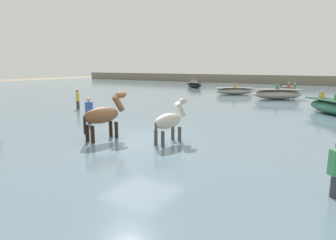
% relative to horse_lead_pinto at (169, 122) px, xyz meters
% --- Properties ---
extents(ground_plane, '(120.00, 120.00, 0.00)m').
position_rel_horse_lead_pinto_xyz_m(ground_plane, '(-1.09, -0.24, -1.14)').
color(ground_plane, gray).
extents(water_surface, '(90.00, 90.00, 0.39)m').
position_rel_horse_lead_pinto_xyz_m(water_surface, '(-1.09, 9.76, -0.94)').
color(water_surface, slate).
rests_on(water_surface, ground).
extents(horse_lead_pinto, '(0.67, 1.78, 1.92)m').
position_rel_horse_lead_pinto_xyz_m(horse_lead_pinto, '(0.00, 0.00, 0.00)').
color(horse_lead_pinto, beige).
rests_on(horse_lead_pinto, ground).
extents(horse_trailing_bay, '(0.82, 1.97, 2.13)m').
position_rel_horse_lead_pinto_xyz_m(horse_trailing_bay, '(-2.34, -0.85, 0.12)').
color(horse_trailing_bay, brown).
rests_on(horse_trailing_bay, ground).
extents(boat_far_offshore, '(2.51, 2.08, 1.02)m').
position_rel_horse_lead_pinto_xyz_m(boat_far_offshore, '(0.58, 24.23, -0.47)').
color(boat_far_offshore, '#B2AD9E').
rests_on(boat_far_offshore, water_surface).
extents(boat_mid_outer, '(4.11, 3.06, 1.30)m').
position_rel_horse_lead_pinto_xyz_m(boat_mid_outer, '(0.74, 16.46, -0.34)').
color(boat_mid_outer, '#B2AD9E').
rests_on(boat_mid_outer, water_surface).
extents(boat_mid_channel, '(3.04, 2.58, 1.11)m').
position_rel_horse_lead_pinto_xyz_m(boat_mid_channel, '(-10.71, 24.59, -0.42)').
color(boat_mid_channel, black).
rests_on(boat_mid_channel, water_surface).
extents(boat_distant_west, '(3.65, 2.74, 1.15)m').
position_rel_horse_lead_pinto_xyz_m(boat_distant_west, '(-3.55, 18.49, -0.41)').
color(boat_distant_west, '#B2AD9E').
rests_on(boat_distant_west, water_surface).
extents(boat_far_inshore, '(3.40, 3.71, 1.28)m').
position_rel_horse_lead_pinto_xyz_m(boat_far_inshore, '(4.93, 10.21, -0.34)').
color(boat_far_inshore, '#337556').
rests_on(boat_far_inshore, water_surface).
extents(person_wading_close, '(0.38, 0.32, 1.63)m').
position_rel_horse_lead_pinto_xyz_m(person_wading_close, '(-5.09, 1.11, -0.27)').
color(person_wading_close, '#383842').
rests_on(person_wading_close, ground).
extents(person_onlooker_right, '(0.37, 0.36, 1.63)m').
position_rel_horse_lead_pinto_xyz_m(person_onlooker_right, '(-9.26, 4.20, -0.27)').
color(person_onlooker_right, '#383842').
rests_on(person_onlooker_right, ground).
extents(far_shoreline, '(80.00, 2.40, 1.73)m').
position_rel_horse_lead_pinto_xyz_m(far_shoreline, '(-1.09, 38.32, -0.27)').
color(far_shoreline, gray).
rests_on(far_shoreline, ground).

